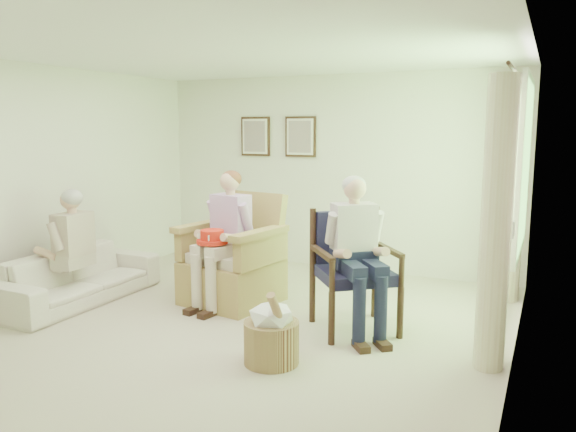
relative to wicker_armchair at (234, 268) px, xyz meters
The scene contains 18 objects.
floor 0.98m from the wicker_armchair, 63.91° to the right, with size 5.50×5.50×0.00m, color beige.
back_wall 2.18m from the wicker_armchair, 78.38° to the left, with size 5.00×0.04×2.60m, color silver.
left_wall 2.43m from the wicker_armchair, 158.84° to the right, with size 0.04×5.50×2.60m, color silver.
right_wall 3.15m from the wicker_armchair, 15.68° to the right, with size 0.04×5.50×2.60m, color silver.
ceiling 2.40m from the wicker_armchair, 63.91° to the right, with size 5.00×5.50×0.02m, color white.
window 3.13m from the wicker_armchair, ahead, with size 0.13×2.50×1.63m.
curtain_left 2.90m from the wicker_armchair, 12.27° to the right, with size 0.34×0.34×2.30m, color beige.
curtain_right 3.15m from the wicker_armchair, 26.60° to the left, with size 0.34×0.34×2.30m, color beige.
framed_print_left 2.48m from the wicker_armchair, 111.60° to the left, with size 0.45×0.05×0.55m.
framed_print_right 2.36m from the wicker_armchair, 91.56° to the left, with size 0.45×0.05×0.55m.
wicker_armchair is the anchor object (origin of this frame).
wood_armchair 1.51m from the wicker_armchair, ahead, with size 0.72×0.67×1.10m.
sofa 1.72m from the wicker_armchair, 154.58° to the right, with size 0.74×1.90×0.55m, color white.
person_wicker 0.50m from the wicker_armchair, 90.00° to the right, with size 0.40×0.62×1.42m.
person_dark 1.60m from the wicker_armchair, 13.59° to the right, with size 0.40×0.63×1.44m.
person_sofa 1.80m from the wicker_armchair, 151.27° to the right, with size 0.42×0.62×1.23m.
red_hat 0.53m from the wicker_armchair, 97.03° to the right, with size 0.33×0.33×0.14m.
hatbox 1.72m from the wicker_armchair, 49.11° to the right, with size 0.60×0.60×0.66m.
Camera 1 is at (2.70, -4.35, 1.90)m, focal length 35.00 mm.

